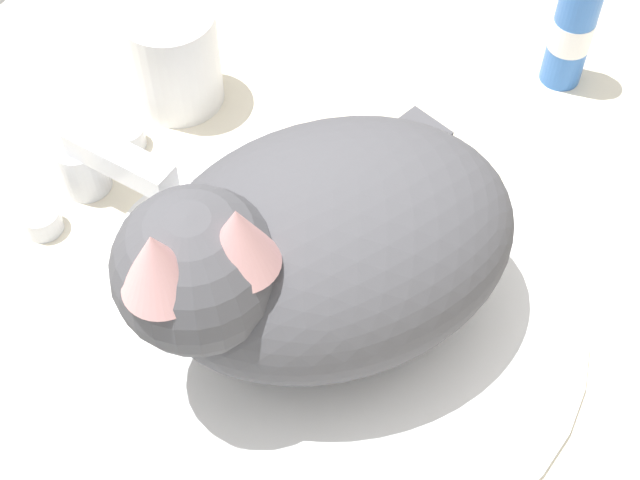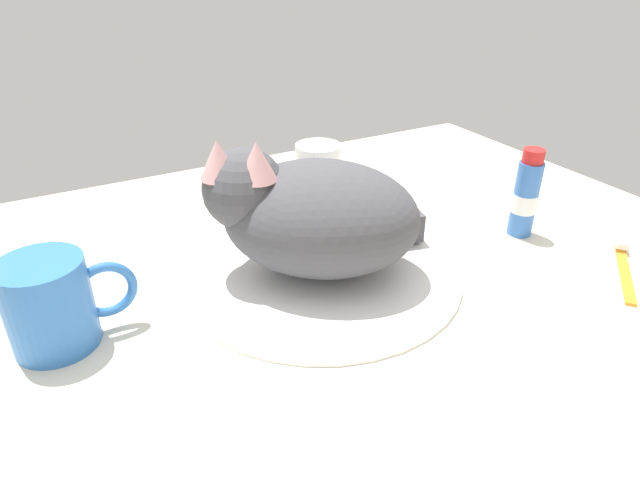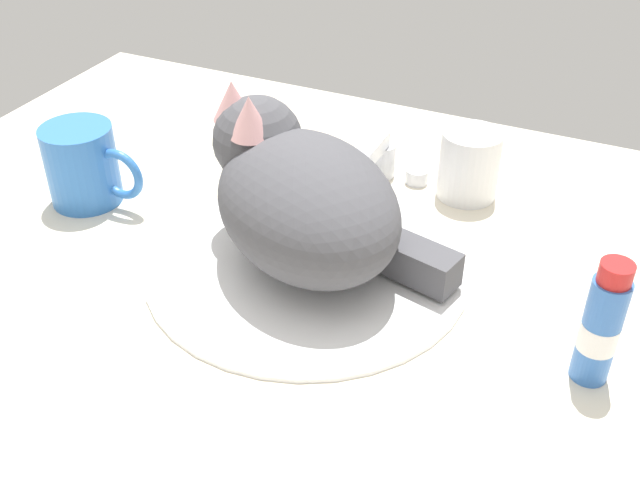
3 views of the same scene
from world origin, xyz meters
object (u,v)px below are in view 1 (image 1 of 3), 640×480
object	(u,v)px
faucet	(93,167)
cat	(312,247)
rinse_cup	(174,58)
toothpaste_bottle	(574,23)

from	to	relation	value
faucet	cat	xyz separation A→B (cm)	(-1.10, -19.14, 5.37)
cat	rinse_cup	distance (cm)	23.80
faucet	rinse_cup	xyz separation A→B (cm)	(11.00, 0.97, 1.40)
faucet	cat	bearing A→B (deg)	-93.28
cat	toothpaste_bottle	distance (cm)	30.63
faucet	toothpaste_bottle	distance (cm)	37.75
toothpaste_bottle	rinse_cup	bearing A→B (deg)	125.93
cat	rinse_cup	xyz separation A→B (cm)	(12.10, 20.11, -3.97)
faucet	toothpaste_bottle	bearing A→B (deg)	-39.48
faucet	cat	distance (cm)	19.91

